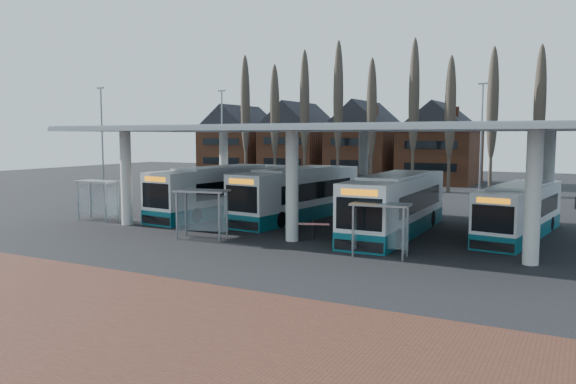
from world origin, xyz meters
The scene contains 16 objects.
ground centered at (0.00, 0.00, 0.00)m, with size 140.00×140.00×0.00m, color black.
brick_strip centered at (0.00, -12.00, 0.01)m, with size 70.00×10.00×0.03m, color #573023.
station_canopy centered at (0.00, 8.00, 5.68)m, with size 32.00×16.00×6.34m.
poplar_row centered at (0.00, 33.00, 8.78)m, with size 45.10×1.10×14.50m.
townhouse_row centered at (-15.75, 44.00, 5.94)m, with size 36.80×10.30×12.25m.
lamp_post_a centered at (-18.00, 22.00, 5.34)m, with size 0.80×0.16×10.17m.
lamp_post_b centered at (6.00, 26.00, 5.34)m, with size 0.80×0.16×10.17m.
lamp_post_d centered at (-26.00, 14.00, 5.34)m, with size 0.80×0.16×10.17m.
bus_0 centered at (-9.25, 9.21, 1.65)m, with size 4.01×12.84×3.51m.
bus_1 centered at (-3.48, 10.21, 1.66)m, with size 3.98×12.86×3.51m.
bus_2 centered at (4.32, 7.46, 1.66)m, with size 2.85×12.68×3.51m.
bus_3 centered at (10.83, 9.79, 1.42)m, with size 3.77×11.05×3.01m.
shelter_0 centered at (-15.21, 3.23, 1.95)m, with size 2.93×1.53×2.68m.
shelter_1 centered at (-4.81, 0.95, 1.98)m, with size 3.18×2.08×2.72m.
shelter_2 centered at (5.53, 1.04, 1.86)m, with size 2.87×1.64×2.55m.
barrier centered at (0.87, 2.96, 0.85)m, with size 2.09×0.99×1.10m.
Camera 1 is at (13.97, -24.28, 5.75)m, focal length 35.00 mm.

